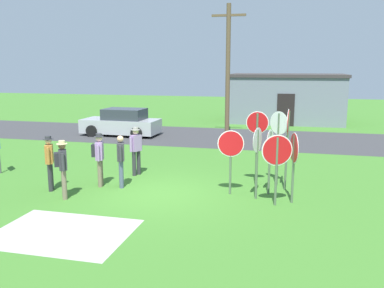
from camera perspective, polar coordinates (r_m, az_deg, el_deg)
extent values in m
plane|color=#3D7528|center=(12.69, -4.78, -6.92)|extent=(80.00, 80.00, 0.00)
cube|color=#38383A|center=(22.56, 3.66, 0.97)|extent=(60.00, 6.40, 0.01)
cube|color=#ADAAA3|center=(10.31, -17.59, -11.67)|extent=(3.20, 2.40, 0.01)
cube|color=slate|center=(29.47, 13.04, 6.08)|extent=(7.53, 4.62, 3.11)
cube|color=#383333|center=(29.39, 13.18, 9.29)|extent=(7.73, 4.82, 0.20)
cube|color=black|center=(27.19, 12.91, 4.64)|extent=(1.10, 0.08, 2.10)
cylinder|color=brown|center=(22.24, 5.02, 9.94)|extent=(0.24, 0.24, 7.05)
cube|color=brown|center=(22.39, 5.14, 17.44)|extent=(1.80, 0.12, 0.12)
cube|color=#A5A8AD|center=(23.44, -9.90, 2.51)|extent=(4.34, 1.90, 0.76)
cube|color=#2D333D|center=(23.25, -9.39, 4.15)|extent=(2.27, 1.58, 0.60)
cylinder|color=black|center=(23.28, -13.79, 1.78)|extent=(0.64, 0.23, 0.64)
cylinder|color=black|center=(24.85, -11.80, 2.42)|extent=(0.64, 0.23, 0.64)
cylinder|color=black|center=(22.12, -7.73, 1.53)|extent=(0.64, 0.23, 0.64)
cylinder|color=black|center=(23.77, -6.05, 2.21)|extent=(0.64, 0.23, 0.64)
cylinder|color=#51664C|center=(12.61, 10.74, -2.61)|extent=(0.09, 0.09, 1.94)
cylinder|color=white|center=(12.47, 10.85, 0.56)|extent=(0.17, 0.61, 0.63)
cylinder|color=red|center=(12.47, 10.81, 0.56)|extent=(0.16, 0.57, 0.58)
cylinder|color=#51664C|center=(13.08, 13.07, -0.97)|extent=(0.11, 0.08, 2.50)
cylinder|color=white|center=(12.93, 13.24, 2.97)|extent=(0.08, 0.82, 0.82)
cylinder|color=red|center=(12.93, 13.29, 2.97)|extent=(0.08, 0.76, 0.76)
cylinder|color=#51664C|center=(11.61, 11.66, -3.81)|extent=(0.09, 0.09, 1.95)
cylinder|color=white|center=(11.47, 11.77, -0.85)|extent=(0.83, 0.29, 0.87)
cylinder|color=red|center=(11.46, 11.79, -0.86)|extent=(0.77, 0.27, 0.80)
cylinder|color=#51664C|center=(11.93, 13.92, -3.45)|extent=(0.09, 0.09, 1.97)
cylinder|color=white|center=(11.79, 14.05, -0.52)|extent=(0.23, 0.85, 0.88)
cylinder|color=red|center=(11.79, 14.01, -0.52)|extent=(0.21, 0.79, 0.81)
cylinder|color=#51664C|center=(13.51, 11.87, -0.80)|extent=(0.10, 0.10, 2.38)
cylinder|color=white|center=(13.37, 12.02, 2.89)|extent=(0.58, 0.49, 0.75)
cylinder|color=red|center=(13.37, 12.05, 2.89)|extent=(0.54, 0.46, 0.69)
cylinder|color=#51664C|center=(13.42, 8.99, -0.78)|extent=(0.07, 0.14, 2.38)
cylinder|color=white|center=(13.28, 9.10, 2.97)|extent=(0.73, 0.03, 0.73)
cylinder|color=red|center=(13.27, 9.10, 2.96)|extent=(0.67, 0.04, 0.67)
cylinder|color=#51664C|center=(12.48, 5.38, -2.71)|extent=(0.09, 0.16, 1.90)
cylinder|color=white|center=(12.35, 5.43, 0.07)|extent=(0.80, 0.15, 0.80)
cylinder|color=red|center=(12.34, 5.43, 0.06)|extent=(0.74, 0.14, 0.74)
cylinder|color=#51664C|center=(12.07, 9.01, -2.85)|extent=(0.09, 0.09, 2.07)
cylinder|color=white|center=(11.92, 9.12, 0.56)|extent=(0.20, 0.71, 0.73)
cylinder|color=red|center=(11.92, 9.07, 0.56)|extent=(0.19, 0.65, 0.67)
cylinder|color=#7A6B56|center=(13.76, -12.57, -3.83)|extent=(0.14, 0.14, 0.88)
cylinder|color=#7A6B56|center=(13.55, -12.72, -4.06)|extent=(0.14, 0.14, 0.88)
cube|color=#9E7AB2|center=(13.49, -12.77, -0.94)|extent=(0.32, 0.41, 0.58)
cylinder|color=#9E7AB2|center=(13.73, -12.60, -0.82)|extent=(0.09, 0.09, 0.52)
cylinder|color=#9E7AB2|center=(13.26, -12.94, -1.24)|extent=(0.09, 0.09, 0.52)
sphere|color=beige|center=(13.41, -12.85, 0.79)|extent=(0.21, 0.21, 0.21)
cylinder|color=#333338|center=(13.41, -12.86, 1.03)|extent=(0.32, 0.31, 0.02)
cylinder|color=#333338|center=(13.40, -12.87, 1.25)|extent=(0.19, 0.19, 0.09)
cube|color=#232328|center=(13.52, -13.49, -0.87)|extent=(0.21, 0.29, 0.40)
cylinder|color=#4C5670|center=(13.52, -9.81, -3.99)|extent=(0.14, 0.14, 0.88)
cylinder|color=#4C5670|center=(13.30, -9.83, -4.23)|extent=(0.14, 0.14, 0.88)
cube|color=#333338|center=(13.24, -9.92, -1.06)|extent=(0.34, 0.42, 0.58)
cylinder|color=#333338|center=(13.48, -9.89, -0.93)|extent=(0.09, 0.09, 0.52)
cylinder|color=#333338|center=(13.01, -9.94, -1.36)|extent=(0.09, 0.09, 0.52)
sphere|color=tan|center=(13.16, -9.98, 0.71)|extent=(0.21, 0.21, 0.21)
cylinder|color=#2D2D33|center=(13.73, -19.05, -4.20)|extent=(0.14, 0.14, 0.88)
cylinder|color=#2D2D33|center=(13.52, -19.15, -4.44)|extent=(0.14, 0.14, 0.88)
cube|color=#B27533|center=(13.46, -19.29, -1.32)|extent=(0.36, 0.42, 0.58)
cylinder|color=#B27533|center=(13.70, -19.18, -1.19)|extent=(0.09, 0.09, 0.52)
cylinder|color=#B27533|center=(13.23, -19.39, -1.62)|extent=(0.09, 0.09, 0.52)
sphere|color=beige|center=(13.38, -19.40, 0.42)|extent=(0.21, 0.21, 0.21)
cylinder|color=#333338|center=(13.37, -19.42, 0.66)|extent=(0.32, 0.31, 0.02)
cylinder|color=#333338|center=(13.37, -19.43, 0.87)|extent=(0.19, 0.19, 0.09)
cylinder|color=#7A6B56|center=(12.79, -17.40, -5.19)|extent=(0.14, 0.14, 0.88)
cylinder|color=#7A6B56|center=(12.58, -17.36, -5.46)|extent=(0.14, 0.14, 0.88)
cube|color=#333338|center=(12.51, -17.57, -2.11)|extent=(0.38, 0.42, 0.58)
cylinder|color=#333338|center=(12.74, -17.60, -1.97)|extent=(0.09, 0.09, 0.52)
cylinder|color=#333338|center=(12.28, -17.53, -2.44)|extent=(0.09, 0.09, 0.52)
sphere|color=brown|center=(12.42, -17.68, -0.24)|extent=(0.21, 0.21, 0.21)
cylinder|color=beige|center=(12.41, -17.69, 0.02)|extent=(0.32, 0.31, 0.02)
cylinder|color=beige|center=(12.40, -17.71, 0.25)|extent=(0.19, 0.19, 0.09)
cube|color=#232328|center=(12.50, -18.35, -2.07)|extent=(0.26, 0.29, 0.40)
cylinder|color=#2D2D33|center=(14.86, -7.44, -2.57)|extent=(0.14, 0.14, 0.88)
cylinder|color=#2D2D33|center=(14.71, -8.07, -2.72)|extent=(0.14, 0.14, 0.88)
cube|color=#9E7AB2|center=(14.64, -7.83, 0.14)|extent=(0.35, 0.42, 0.58)
cylinder|color=#9E7AB2|center=(14.80, -7.14, 0.20)|extent=(0.09, 0.09, 0.52)
cylinder|color=#9E7AB2|center=(14.48, -8.52, -0.08)|extent=(0.09, 0.09, 0.52)
sphere|color=beige|center=(14.56, -7.87, 1.74)|extent=(0.21, 0.21, 0.21)
cylinder|color=gray|center=(14.56, -7.87, 1.97)|extent=(0.31, 0.32, 0.02)
cylinder|color=gray|center=(14.55, -7.88, 2.16)|extent=(0.19, 0.19, 0.09)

